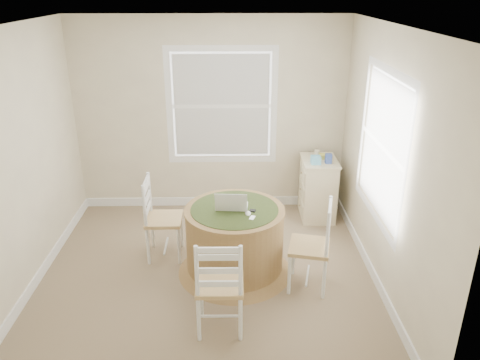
{
  "coord_description": "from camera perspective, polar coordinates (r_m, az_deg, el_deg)",
  "views": [
    {
      "loc": [
        0.27,
        -4.26,
        2.94
      ],
      "look_at": [
        0.37,
        0.45,
        0.95
      ],
      "focal_mm": 35.0,
      "sensor_mm": 36.0,
      "label": 1
    }
  ],
  "objects": [
    {
      "name": "tissue_box",
      "position": [
        6.01,
        9.19,
        2.41
      ],
      "size": [
        0.12,
        0.12,
        0.1
      ],
      "primitive_type": "cube",
      "rotation": [
        0.0,
        0.0,
        -0.01
      ],
      "color": "#5FB5DB",
      "rests_on": "corner_chest"
    },
    {
      "name": "cup_cream",
      "position": [
        6.29,
        9.34,
        3.26
      ],
      "size": [
        0.07,
        0.07,
        0.09
      ],
      "primitive_type": "cylinder",
      "color": "beige",
      "rests_on": "corner_chest"
    },
    {
      "name": "corner_chest",
      "position": [
        6.33,
        9.43,
        -1.01
      ],
      "size": [
        0.47,
        0.62,
        0.82
      ],
      "rotation": [
        0.0,
        0.0,
        -0.01
      ],
      "color": "beige",
      "rests_on": "ground"
    },
    {
      "name": "keys",
      "position": [
        4.85,
        1.55,
        -3.81
      ],
      "size": [
        0.07,
        0.07,
        0.02
      ],
      "primitive_type": "cube",
      "rotation": [
        0.0,
        0.0,
        -0.35
      ],
      "color": "black",
      "rests_on": "round_table"
    },
    {
      "name": "round_table",
      "position": [
        5.06,
        -0.66,
        -7.06
      ],
      "size": [
        1.24,
        1.24,
        0.76
      ],
      "rotation": [
        0.0,
        0.0,
        -0.35
      ],
      "color": "olive",
      "rests_on": "ground"
    },
    {
      "name": "box_blue",
      "position": [
        6.06,
        10.8,
        2.56
      ],
      "size": [
        0.08,
        0.08,
        0.12
      ],
      "primitive_type": "cube",
      "rotation": [
        0.0,
        0.0,
        -0.01
      ],
      "color": "#3751A6",
      "rests_on": "corner_chest"
    },
    {
      "name": "chair_right",
      "position": [
        4.85,
        8.46,
        -7.99
      ],
      "size": [
        0.49,
        0.5,
        0.95
      ],
      "primitive_type": null,
      "rotation": [
        0.0,
        0.0,
        -1.8
      ],
      "color": "white",
      "rests_on": "ground"
    },
    {
      "name": "chair_left",
      "position": [
        5.39,
        -9.24,
        -4.7
      ],
      "size": [
        0.4,
        0.42,
        0.95
      ],
      "primitive_type": null,
      "rotation": [
        0.0,
        0.0,
        1.58
      ],
      "color": "white",
      "rests_on": "ground"
    },
    {
      "name": "box_yellow",
      "position": [
        6.23,
        10.37,
        2.86
      ],
      "size": [
        0.15,
        0.1,
        0.06
      ],
      "primitive_type": "cube",
      "rotation": [
        0.0,
        0.0,
        -0.01
      ],
      "color": "gold",
      "rests_on": "corner_chest"
    },
    {
      "name": "mouse",
      "position": [
        4.79,
        0.99,
        -4.09
      ],
      "size": [
        0.09,
        0.11,
        0.03
      ],
      "primitive_type": "ellipsoid",
      "rotation": [
        0.0,
        0.0,
        -0.35
      ],
      "color": "white",
      "rests_on": "round_table"
    },
    {
      "name": "chair_near",
      "position": [
        4.26,
        -2.49,
        -12.54
      ],
      "size": [
        0.42,
        0.4,
        0.95
      ],
      "primitive_type": null,
      "rotation": [
        0.0,
        0.0,
        3.13
      ],
      "color": "white",
      "rests_on": "ground"
    },
    {
      "name": "room",
      "position": [
        4.72,
        -2.34,
        2.5
      ],
      "size": [
        3.64,
        3.64,
        2.64
      ],
      "color": "#8E7F5A",
      "rests_on": "ground"
    },
    {
      "name": "phone",
      "position": [
        4.72,
        1.5,
        -4.67
      ],
      "size": [
        0.07,
        0.1,
        0.02
      ],
      "primitive_type": "cube",
      "rotation": [
        0.0,
        0.0,
        -0.35
      ],
      "color": "#B7BABF",
      "rests_on": "round_table"
    },
    {
      "name": "laptop",
      "position": [
        4.9,
        -1.02,
        -3.14
      ],
      "size": [
        0.35,
        0.31,
        0.23
      ],
      "rotation": [
        0.0,
        0.0,
        3.07
      ],
      "color": "white",
      "rests_on": "round_table"
    }
  ]
}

